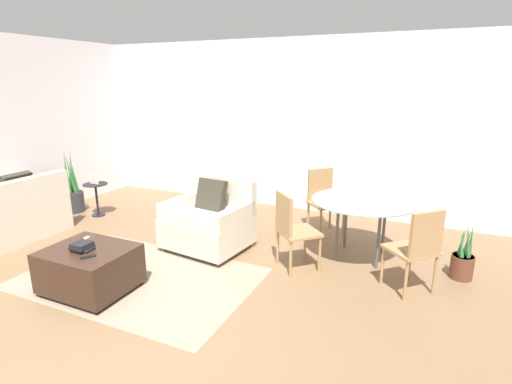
{
  "coord_description": "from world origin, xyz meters",
  "views": [
    {
      "loc": [
        2.37,
        -2.28,
        2.08
      ],
      "look_at": [
        0.37,
        2.08,
        0.75
      ],
      "focal_mm": 28.0,
      "sensor_mm": 36.0,
      "label": 1
    }
  ],
  "objects_px": {
    "side_table": "(96,193)",
    "dining_chair_near_left": "(292,226)",
    "ottoman": "(90,268)",
    "dining_table": "(363,206)",
    "potted_plant": "(73,196)",
    "dining_chair_near_right": "(417,246)",
    "book_stack": "(82,247)",
    "dining_chair_far_left": "(323,197)",
    "picture_frame": "(95,179)",
    "tv_remote_secondary": "(88,257)",
    "potted_plant_small": "(463,262)",
    "tv_remote_primary": "(85,239)",
    "armchair": "(209,222)"
  },
  "relations": [
    {
      "from": "tv_remote_secondary",
      "to": "potted_plant_small",
      "type": "relative_size",
      "value": 0.22
    },
    {
      "from": "armchair",
      "to": "dining_chair_near_right",
      "type": "distance_m",
      "value": 2.49
    },
    {
      "from": "ottoman",
      "to": "potted_plant",
      "type": "relative_size",
      "value": 0.81
    },
    {
      "from": "potted_plant_small",
      "to": "dining_chair_near_left",
      "type": "bearing_deg",
      "value": -162.4
    },
    {
      "from": "armchair",
      "to": "tv_remote_primary",
      "type": "xyz_separation_m",
      "value": [
        -0.76,
        -1.29,
        0.11
      ]
    },
    {
      "from": "ottoman",
      "to": "dining_table",
      "type": "distance_m",
      "value": 3.1
    },
    {
      "from": "side_table",
      "to": "dining_chair_far_left",
      "type": "relative_size",
      "value": 0.59
    },
    {
      "from": "dining_chair_near_left",
      "to": "dining_chair_near_right",
      "type": "height_order",
      "value": "same"
    },
    {
      "from": "picture_frame",
      "to": "dining_chair_near_left",
      "type": "relative_size",
      "value": 0.19
    },
    {
      "from": "dining_chair_near_left",
      "to": "potted_plant_small",
      "type": "distance_m",
      "value": 1.89
    },
    {
      "from": "dining_chair_far_left",
      "to": "tv_remote_secondary",
      "type": "bearing_deg",
      "value": -119.04
    },
    {
      "from": "book_stack",
      "to": "side_table",
      "type": "bearing_deg",
      "value": 133.09
    },
    {
      "from": "side_table",
      "to": "dining_chair_near_right",
      "type": "xyz_separation_m",
      "value": [
        4.77,
        -0.49,
        0.15
      ]
    },
    {
      "from": "armchair",
      "to": "dining_table",
      "type": "bearing_deg",
      "value": 15.86
    },
    {
      "from": "side_table",
      "to": "picture_frame",
      "type": "distance_m",
      "value": 0.24
    },
    {
      "from": "dining_chair_near_left",
      "to": "dining_chair_far_left",
      "type": "xyz_separation_m",
      "value": [
        0.0,
        1.31,
        0.0
      ]
    },
    {
      "from": "potted_plant_small",
      "to": "dining_table",
      "type": "bearing_deg",
      "value": 175.17
    },
    {
      "from": "book_stack",
      "to": "dining_chair_far_left",
      "type": "xyz_separation_m",
      "value": [
        1.72,
        2.68,
        0.02
      ]
    },
    {
      "from": "ottoman",
      "to": "dining_table",
      "type": "height_order",
      "value": "dining_table"
    },
    {
      "from": "side_table",
      "to": "potted_plant_small",
      "type": "bearing_deg",
      "value": 0.76
    },
    {
      "from": "book_stack",
      "to": "dining_chair_near_left",
      "type": "distance_m",
      "value": 2.2
    },
    {
      "from": "potted_plant",
      "to": "dining_table",
      "type": "bearing_deg",
      "value": 2.2
    },
    {
      "from": "tv_remote_primary",
      "to": "dining_table",
      "type": "relative_size",
      "value": 0.14
    },
    {
      "from": "tv_remote_secondary",
      "to": "dining_chair_far_left",
      "type": "height_order",
      "value": "dining_chair_far_left"
    },
    {
      "from": "side_table",
      "to": "potted_plant_small",
      "type": "xyz_separation_m",
      "value": [
        5.23,
        0.07,
        -0.17
      ]
    },
    {
      "from": "dining_chair_far_left",
      "to": "potted_plant_small",
      "type": "xyz_separation_m",
      "value": [
        1.77,
        -0.75,
        -0.32
      ]
    },
    {
      "from": "armchair",
      "to": "dining_table",
      "type": "height_order",
      "value": "armchair"
    },
    {
      "from": "tv_remote_secondary",
      "to": "ottoman",
      "type": "bearing_deg",
      "value": 138.14
    },
    {
      "from": "tv_remote_primary",
      "to": "dining_chair_near_left",
      "type": "bearing_deg",
      "value": 30.93
    },
    {
      "from": "book_stack",
      "to": "potted_plant_small",
      "type": "xyz_separation_m",
      "value": [
        3.49,
        1.93,
        -0.31
      ]
    },
    {
      "from": "dining_chair_near_left",
      "to": "dining_chair_near_right",
      "type": "xyz_separation_m",
      "value": [
        1.31,
        0.0,
        0.0
      ]
    },
    {
      "from": "book_stack",
      "to": "dining_chair_far_left",
      "type": "height_order",
      "value": "dining_chair_far_left"
    },
    {
      "from": "picture_frame",
      "to": "dining_table",
      "type": "bearing_deg",
      "value": 2.28
    },
    {
      "from": "dining_table",
      "to": "tv_remote_primary",
      "type": "bearing_deg",
      "value": -144.96
    },
    {
      "from": "side_table",
      "to": "dining_chair_near_left",
      "type": "distance_m",
      "value": 3.5
    },
    {
      "from": "potted_plant",
      "to": "dining_chair_near_right",
      "type": "bearing_deg",
      "value": -5.16
    },
    {
      "from": "potted_plant_small",
      "to": "dining_chair_near_right",
      "type": "bearing_deg",
      "value": -129.28
    },
    {
      "from": "tv_remote_primary",
      "to": "potted_plant",
      "type": "height_order",
      "value": "potted_plant"
    },
    {
      "from": "ottoman",
      "to": "tv_remote_secondary",
      "type": "height_order",
      "value": "tv_remote_secondary"
    },
    {
      "from": "dining_table",
      "to": "dining_chair_near_left",
      "type": "xyz_separation_m",
      "value": [
        -0.66,
        -0.66,
        -0.14
      ]
    },
    {
      "from": "armchair",
      "to": "dining_chair_far_left",
      "type": "relative_size",
      "value": 1.19
    },
    {
      "from": "book_stack",
      "to": "dining_chair_near_left",
      "type": "xyz_separation_m",
      "value": [
        1.72,
        1.37,
        0.02
      ]
    },
    {
      "from": "book_stack",
      "to": "picture_frame",
      "type": "distance_m",
      "value": 2.55
    },
    {
      "from": "side_table",
      "to": "dining_chair_near_left",
      "type": "bearing_deg",
      "value": -8.11
    },
    {
      "from": "tv_remote_primary",
      "to": "side_table",
      "type": "bearing_deg",
      "value": 133.05
    },
    {
      "from": "book_stack",
      "to": "dining_chair_far_left",
      "type": "bearing_deg",
      "value": 57.37
    },
    {
      "from": "tv_remote_primary",
      "to": "picture_frame",
      "type": "distance_m",
      "value": 2.26
    },
    {
      "from": "dining_table",
      "to": "dining_chair_near_right",
      "type": "xyz_separation_m",
      "value": [
        0.66,
        -0.66,
        -0.14
      ]
    },
    {
      "from": "tv_remote_primary",
      "to": "potted_plant",
      "type": "relative_size",
      "value": 0.16
    },
    {
      "from": "book_stack",
      "to": "picture_frame",
      "type": "xyz_separation_m",
      "value": [
        -1.74,
        1.86,
        0.11
      ]
    }
  ]
}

